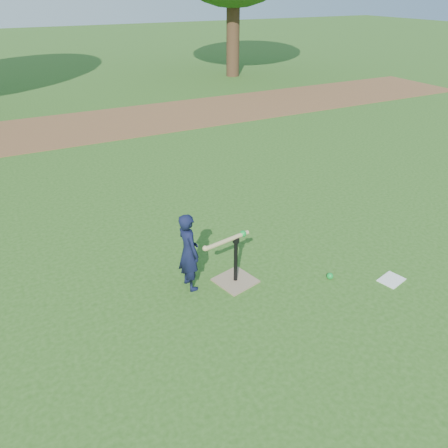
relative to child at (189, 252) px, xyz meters
name	(u,v)px	position (x,y,z in m)	size (l,w,h in m)	color
ground	(233,279)	(0.53, -0.11, -0.48)	(80.00, 80.00, 0.00)	#285116
dirt_strip	(94,125)	(0.53, 7.39, -0.48)	(24.00, 3.00, 0.01)	brown
child	(189,252)	(0.00, 0.00, 0.00)	(0.35, 0.23, 0.97)	black
wiffle_ball_ground	(330,276)	(1.58, -0.66, -0.44)	(0.08, 0.08, 0.08)	#0D962E
clipboard	(391,280)	(2.23, -1.03, -0.48)	(0.30, 0.23, 0.01)	white
batting_tee	(235,274)	(0.52, -0.17, -0.37)	(0.52, 0.52, 0.61)	#93795D
swing_action	(229,240)	(0.42, -0.19, 0.14)	(0.63, 0.16, 0.08)	tan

